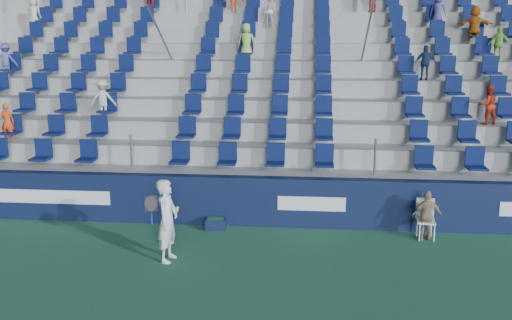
{
  "coord_description": "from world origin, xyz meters",
  "views": [
    {
      "loc": [
        1.37,
        -9.96,
        4.64
      ],
      "look_at": [
        0.2,
        2.8,
        1.7
      ],
      "focal_mm": 40.0,
      "sensor_mm": 36.0,
      "label": 1
    }
  ],
  "objects": [
    {
      "name": "sponsor_wall",
      "position": [
        0.0,
        3.15,
        0.6
      ],
      "size": [
        24.0,
        0.32,
        1.2
      ],
      "color": "#0F1839",
      "rests_on": "ground"
    },
    {
      "name": "line_judge",
      "position": [
        4.08,
        2.5,
        0.57
      ],
      "size": [
        0.69,
        0.34,
        1.14
      ],
      "primitive_type": "imported",
      "rotation": [
        0.0,
        0.0,
        3.24
      ],
      "color": "tan",
      "rests_on": "ground"
    },
    {
      "name": "tennis_player",
      "position": [
        -1.43,
        0.82,
        0.86
      ],
      "size": [
        0.69,
        0.67,
        1.71
      ],
      "color": "white",
      "rests_on": "ground"
    },
    {
      "name": "ground",
      "position": [
        0.0,
        0.0,
        0.0
      ],
      "size": [
        70.0,
        70.0,
        0.0
      ],
      "primitive_type": "plane",
      "color": "#2D6946",
      "rests_on": "ground"
    },
    {
      "name": "ball_bin",
      "position": [
        -0.76,
        2.75,
        0.15
      ],
      "size": [
        0.51,
        0.35,
        0.27
      ],
      "color": "#0E1735",
      "rests_on": "ground"
    },
    {
      "name": "grandstand",
      "position": [
        0.0,
        8.24,
        2.14
      ],
      "size": [
        24.0,
        8.17,
        6.63
      ],
      "color": "#A6A6A1",
      "rests_on": "ground"
    },
    {
      "name": "line_judge_chair",
      "position": [
        4.08,
        2.64,
        0.52
      ],
      "size": [
        0.44,
        0.45,
        0.91
      ],
      "color": "white",
      "rests_on": "ground"
    }
  ]
}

